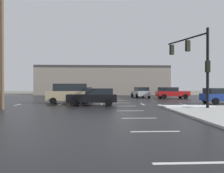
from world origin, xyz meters
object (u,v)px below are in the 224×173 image
Objects in this scene: sedan_navy at (86,93)px; suv_tan at (70,93)px; sedan_red at (171,93)px; sedan_silver at (141,92)px; utility_pole_mid at (2,43)px; sedan_black at (94,96)px; traffic_signal_mast at (195,56)px; sedan_blue at (223,95)px.

sedan_navy is 0.91× the size of suv_tan.
sedan_silver is at bearing 141.70° from sedan_red.
sedan_navy is 0.46× the size of utility_pole_mid.
utility_pole_mid reaches higher than sedan_black.
sedan_red is (13.23, 8.54, -0.24)m from suv_tan.
sedan_red is 15.76m from sedan_black.
sedan_silver is at bearing -10.21° from traffic_signal_mast.
sedan_silver is 0.93× the size of suv_tan.
traffic_signal_mast is 1.33× the size of sedan_red.
traffic_signal_mast is 1.32× the size of sedan_blue.
traffic_signal_mast is 16.24m from sedan_navy.
utility_pole_mid is at bearing 48.79° from suv_tan.
traffic_signal_mast reaches higher than suv_tan.
utility_pole_mid reaches higher than suv_tan.
sedan_navy is at bearing 142.45° from sedan_blue.
sedan_navy and sedan_blue have the same top height.
sedan_black is at bearing 57.24° from traffic_signal_mast.
utility_pole_mid is (-13.70, -17.55, 4.29)m from sedan_silver.
sedan_navy is 15.13m from utility_pole_mid.
suv_tan is at bearing 55.37° from utility_pole_mid.
traffic_signal_mast reaches higher than sedan_silver.
sedan_red is at bearing -25.00° from traffic_signal_mast.
suv_tan is at bearing 134.83° from sedan_silver.
utility_pole_mid reaches higher than traffic_signal_mast.
suv_tan is (-1.28, -6.98, 0.24)m from sedan_navy.
sedan_navy is at bearing 66.95° from utility_pole_mid.
traffic_signal_mast is at bearing 37.96° from sedan_navy.
suv_tan is 1.09× the size of sedan_black.
traffic_signal_mast is at bearing -144.45° from sedan_blue.
traffic_signal_mast is 1.33× the size of sedan_silver.
traffic_signal_mast reaches higher than sedan_red.
sedan_black is at bearing 123.31° from suv_tan.
sedan_navy is at bearing -106.99° from suv_tan.
suv_tan reaches higher than sedan_silver.
utility_pole_mid reaches higher than sedan_navy.
sedan_black is 8.81m from utility_pole_mid.
sedan_navy and sedan_red have the same top height.
sedan_black and sedan_blue have the same top height.
sedan_blue is (4.48, 4.06, -3.43)m from traffic_signal_mast.
utility_pole_mid is (-19.86, -4.84, 4.29)m from sedan_blue.
utility_pole_mid is (-4.40, -6.37, 4.05)m from suv_tan.
sedan_navy is at bearing -82.11° from sedan_black.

